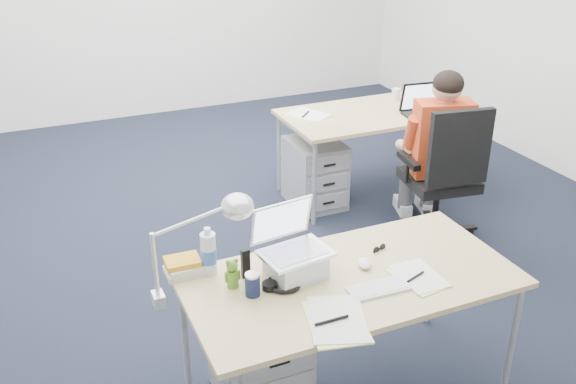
{
  "coord_description": "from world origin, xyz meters",
  "views": [
    {
      "loc": [
        -1.51,
        -3.74,
        2.43
      ],
      "look_at": [
        -0.19,
        -0.72,
        0.85
      ],
      "focal_mm": 40.0,
      "sensor_mm": 36.0,
      "label": 1
    }
  ],
  "objects_px": {
    "bear_figurine": "(232,273)",
    "dark_laptop": "(430,100)",
    "desk_far": "(378,116)",
    "book_stack": "(184,266)",
    "drawer_pedestal_far": "(315,173)",
    "cordless_phone": "(246,263)",
    "silver_laptop": "(296,245)",
    "far_cup": "(396,94)",
    "office_chair": "(438,204)",
    "headphones": "(284,282)",
    "can_koozie": "(253,284)",
    "water_bottle": "(208,251)",
    "desk_lamp": "(188,250)",
    "seated_person": "(433,152)",
    "sunglasses": "(379,249)",
    "wireless_keyboard": "(379,289)",
    "computer_mouse": "(365,263)",
    "drawer_pedestal_near": "(259,359)",
    "desk_near": "(350,285)"
  },
  "relations": [
    {
      "from": "bear_figurine",
      "to": "dark_laptop",
      "type": "xyz_separation_m",
      "value": [
        2.26,
        1.68,
        0.06
      ]
    },
    {
      "from": "desk_far",
      "to": "book_stack",
      "type": "relative_size",
      "value": 8.96
    },
    {
      "from": "drawer_pedestal_far",
      "to": "bear_figurine",
      "type": "bearing_deg",
      "value": -125.2
    },
    {
      "from": "cordless_phone",
      "to": "silver_laptop",
      "type": "bearing_deg",
      "value": -24.34
    },
    {
      "from": "cordless_phone",
      "to": "far_cup",
      "type": "distance_m",
      "value": 3.02
    },
    {
      "from": "desk_far",
      "to": "drawer_pedestal_far",
      "type": "xyz_separation_m",
      "value": [
        -0.58,
        -0.02,
        -0.41
      ]
    },
    {
      "from": "office_chair",
      "to": "headphones",
      "type": "bearing_deg",
      "value": -138.52
    },
    {
      "from": "can_koozie",
      "to": "water_bottle",
      "type": "distance_m",
      "value": 0.3
    },
    {
      "from": "desk_lamp",
      "to": "dark_laptop",
      "type": "height_order",
      "value": "desk_lamp"
    },
    {
      "from": "desk_far",
      "to": "headphones",
      "type": "height_order",
      "value": "headphones"
    },
    {
      "from": "seated_person",
      "to": "can_koozie",
      "type": "height_order",
      "value": "seated_person"
    },
    {
      "from": "drawer_pedestal_far",
      "to": "can_koozie",
      "type": "relative_size",
      "value": 4.83
    },
    {
      "from": "office_chair",
      "to": "seated_person",
      "type": "distance_m",
      "value": 0.39
    },
    {
      "from": "seated_person",
      "to": "water_bottle",
      "type": "xyz_separation_m",
      "value": [
        -2.04,
        -1.02,
        0.2
      ]
    },
    {
      "from": "headphones",
      "to": "bear_figurine",
      "type": "height_order",
      "value": "bear_figurine"
    },
    {
      "from": "sunglasses",
      "to": "wireless_keyboard",
      "type": "bearing_deg",
      "value": -138.03
    },
    {
      "from": "bear_figurine",
      "to": "far_cup",
      "type": "height_order",
      "value": "bear_figurine"
    },
    {
      "from": "desk_far",
      "to": "computer_mouse",
      "type": "bearing_deg",
      "value": -122.37
    },
    {
      "from": "silver_laptop",
      "to": "bear_figurine",
      "type": "xyz_separation_m",
      "value": [
        -0.31,
        0.04,
        -0.1
      ]
    },
    {
      "from": "wireless_keyboard",
      "to": "headphones",
      "type": "distance_m",
      "value": 0.44
    },
    {
      "from": "desk_far",
      "to": "book_stack",
      "type": "xyz_separation_m",
      "value": [
        -2.14,
        -1.76,
        0.09
      ]
    },
    {
      "from": "dark_laptop",
      "to": "silver_laptop",
      "type": "bearing_deg",
      "value": -132.0
    },
    {
      "from": "drawer_pedestal_near",
      "to": "book_stack",
      "type": "height_order",
      "value": "book_stack"
    },
    {
      "from": "cordless_phone",
      "to": "sunglasses",
      "type": "relative_size",
      "value": 1.71
    },
    {
      "from": "dark_laptop",
      "to": "bear_figurine",
      "type": "bearing_deg",
      "value": -136.66
    },
    {
      "from": "can_koozie",
      "to": "bear_figurine",
      "type": "relative_size",
      "value": 0.76
    },
    {
      "from": "seated_person",
      "to": "drawer_pedestal_near",
      "type": "distance_m",
      "value": 2.24
    },
    {
      "from": "silver_laptop",
      "to": "seated_person",
      "type": "bearing_deg",
      "value": 28.47
    },
    {
      "from": "desk_far",
      "to": "drawer_pedestal_near",
      "type": "distance_m",
      "value": 2.73
    },
    {
      "from": "drawer_pedestal_near",
      "to": "bear_figurine",
      "type": "bearing_deg",
      "value": 170.79
    },
    {
      "from": "silver_laptop",
      "to": "book_stack",
      "type": "relative_size",
      "value": 1.94
    },
    {
      "from": "bear_figurine",
      "to": "dark_laptop",
      "type": "distance_m",
      "value": 2.82
    },
    {
      "from": "silver_laptop",
      "to": "computer_mouse",
      "type": "height_order",
      "value": "silver_laptop"
    },
    {
      "from": "desk_near",
      "to": "sunglasses",
      "type": "relative_size",
      "value": 17.99
    },
    {
      "from": "drawer_pedestal_far",
      "to": "headphones",
      "type": "relative_size",
      "value": 2.48
    },
    {
      "from": "seated_person",
      "to": "computer_mouse",
      "type": "xyz_separation_m",
      "value": [
        -1.32,
        -1.28,
        0.1
      ]
    },
    {
      "from": "desk_near",
      "to": "sunglasses",
      "type": "height_order",
      "value": "sunglasses"
    },
    {
      "from": "computer_mouse",
      "to": "bear_figurine",
      "type": "relative_size",
      "value": 0.68
    },
    {
      "from": "office_chair",
      "to": "computer_mouse",
      "type": "bearing_deg",
      "value": -130.42
    },
    {
      "from": "headphones",
      "to": "can_koozie",
      "type": "distance_m",
      "value": 0.17
    },
    {
      "from": "computer_mouse",
      "to": "bear_figurine",
      "type": "distance_m",
      "value": 0.66
    },
    {
      "from": "bear_figurine",
      "to": "water_bottle",
      "type": "bearing_deg",
      "value": 96.32
    },
    {
      "from": "computer_mouse",
      "to": "cordless_phone",
      "type": "bearing_deg",
      "value": -171.6
    },
    {
      "from": "computer_mouse",
      "to": "sunglasses",
      "type": "distance_m",
      "value": 0.18
    },
    {
      "from": "can_koozie",
      "to": "sunglasses",
      "type": "distance_m",
      "value": 0.75
    },
    {
      "from": "office_chair",
      "to": "seated_person",
      "type": "height_order",
      "value": "seated_person"
    },
    {
      "from": "headphones",
      "to": "water_bottle",
      "type": "distance_m",
      "value": 0.39
    },
    {
      "from": "drawer_pedestal_far",
      "to": "dark_laptop",
      "type": "relative_size",
      "value": 1.48
    },
    {
      "from": "desk_near",
      "to": "can_koozie",
      "type": "relative_size",
      "value": 14.04
    },
    {
      "from": "can_koozie",
      "to": "desk_lamp",
      "type": "height_order",
      "value": "desk_lamp"
    }
  ]
}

